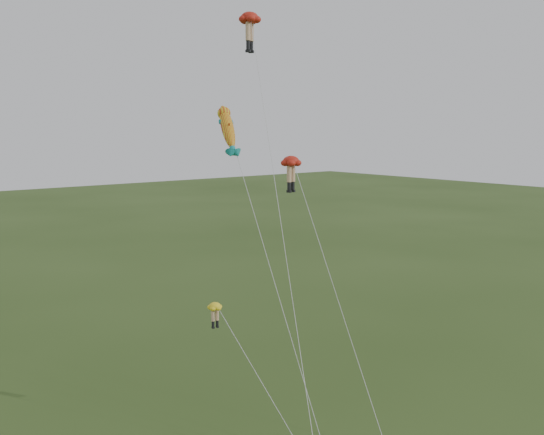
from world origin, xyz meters
TOP-DOWN VIEW (x-y plane):
  - legs_kite_red_high at (6.04, 12.61)m, footprint 8.16×15.80m
  - legs_kite_red_mid at (5.52, 7.40)m, footprint 4.07×12.22m
  - legs_kite_yellow at (-2.89, 3.64)m, footprint 2.16×6.30m
  - fish_kite at (1.63, 9.20)m, footprint 3.77×14.02m

SIDE VIEW (x-z plane):
  - legs_kite_yellow at x=-2.89m, z-range 2.89..10.18m
  - legs_kite_red_mid at x=5.52m, z-range 6.66..21.55m
  - fish_kite at x=1.63m, z-range 7.47..25.86m
  - legs_kite_red_high at x=6.04m, z-range 11.50..36.34m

